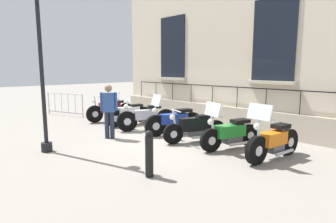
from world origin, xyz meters
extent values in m
plane|color=gray|center=(0.00, 0.00, 0.00)|extent=(60.00, 60.00, 0.00)
cube|color=beige|center=(-2.92, 0.00, 4.20)|extent=(0.60, 10.24, 8.39)
cube|color=#B1A48F|center=(-2.54, 0.00, 0.41)|extent=(0.20, 10.24, 0.81)
cube|color=black|center=(-2.60, 2.25, 3.06)|extent=(0.06, 1.40, 2.55)
cube|color=#BCAE97|center=(-2.52, 2.25, 1.74)|extent=(0.24, 1.60, 0.10)
cube|color=black|center=(-2.60, -2.25, 3.06)|extent=(0.06, 1.40, 2.55)
cube|color=#BCAE97|center=(-2.52, -2.25, 1.74)|extent=(0.24, 1.60, 0.10)
cube|color=black|center=(-2.50, 0.00, 1.53)|extent=(0.03, 8.60, 0.03)
cylinder|color=black|center=(-2.50, -4.30, 1.17)|extent=(0.02, 0.02, 0.72)
cylinder|color=black|center=(-2.50, -3.23, 1.17)|extent=(0.02, 0.02, 0.72)
cylinder|color=black|center=(-2.50, -2.15, 1.17)|extent=(0.02, 0.02, 0.72)
cylinder|color=black|center=(-2.50, -1.08, 1.17)|extent=(0.02, 0.02, 0.72)
cylinder|color=black|center=(-2.50, 0.00, 1.17)|extent=(0.02, 0.02, 0.72)
cylinder|color=black|center=(-2.50, 1.08, 1.17)|extent=(0.02, 0.02, 0.72)
cylinder|color=black|center=(-2.50, 2.15, 1.17)|extent=(0.02, 0.02, 0.72)
cylinder|color=black|center=(-2.50, 3.23, 1.17)|extent=(0.02, 0.02, 0.72)
cylinder|color=black|center=(0.42, -3.65, 0.35)|extent=(0.71, 0.19, 0.70)
cylinder|color=silver|center=(0.42, -3.65, 0.35)|extent=(0.26, 0.15, 0.25)
cylinder|color=black|center=(-0.99, -3.47, 0.35)|extent=(0.71, 0.19, 0.70)
cylinder|color=silver|center=(-0.99, -3.47, 0.35)|extent=(0.26, 0.15, 0.25)
cube|color=maroon|center=(-0.23, -3.57, 0.59)|extent=(0.90, 0.38, 0.39)
cube|color=#4C4C51|center=(-0.33, -3.55, 0.32)|extent=(0.55, 0.28, 0.25)
cube|color=black|center=(-0.58, -3.52, 0.78)|extent=(0.52, 0.30, 0.10)
cylinder|color=silver|center=(0.37, -3.64, 0.71)|extent=(0.17, 0.08, 0.73)
cylinder|color=silver|center=(0.32, -3.63, 1.07)|extent=(0.11, 0.60, 0.04)
sphere|color=white|center=(0.44, -3.65, 0.89)|extent=(0.16, 0.16, 0.16)
cylinder|color=silver|center=(-0.48, -3.38, 0.19)|extent=(0.79, 0.17, 0.08)
cylinder|color=black|center=(0.33, -2.34, 0.33)|extent=(0.67, 0.19, 0.66)
cylinder|color=silver|center=(0.33, -2.34, 0.33)|extent=(0.24, 0.18, 0.23)
cylinder|color=black|center=(-0.97, -2.25, 0.33)|extent=(0.67, 0.19, 0.66)
cylinder|color=silver|center=(-0.97, -2.25, 0.33)|extent=(0.24, 0.18, 0.23)
cube|color=silver|center=(-0.27, -2.30, 0.54)|extent=(0.88, 0.37, 0.34)
cube|color=#4C4C51|center=(-0.37, -2.29, 0.30)|extent=(0.53, 0.28, 0.23)
cube|color=black|center=(-0.62, -2.27, 0.73)|extent=(0.50, 0.31, 0.10)
cylinder|color=silver|center=(0.28, -2.34, 0.68)|extent=(0.16, 0.07, 0.71)
cylinder|color=silver|center=(0.23, -2.33, 1.03)|extent=(0.08, 0.67, 0.04)
sphere|color=white|center=(0.35, -2.34, 0.85)|extent=(0.16, 0.16, 0.16)
cylinder|color=silver|center=(-0.52, -2.11, 0.18)|extent=(0.78, 0.14, 0.08)
cube|color=silver|center=(0.29, -2.34, 1.18)|extent=(0.16, 0.56, 0.36)
cylinder|color=black|center=(0.43, -1.42, 0.36)|extent=(0.71, 0.40, 0.71)
cylinder|color=silver|center=(0.43, -1.42, 0.36)|extent=(0.29, 0.24, 0.25)
cylinder|color=black|center=(-0.90, -0.87, 0.36)|extent=(0.71, 0.40, 0.71)
cylinder|color=silver|center=(-0.90, -0.87, 0.36)|extent=(0.29, 0.24, 0.25)
cube|color=#B2B2BC|center=(-0.19, -1.16, 0.56)|extent=(0.84, 0.55, 0.33)
cube|color=#4C4C51|center=(-0.28, -1.12, 0.32)|extent=(0.52, 0.38, 0.25)
cube|color=black|center=(-0.50, -1.04, 0.82)|extent=(0.50, 0.39, 0.10)
cylinder|color=silver|center=(0.38, -1.40, 0.71)|extent=(0.17, 0.12, 0.71)
cylinder|color=silver|center=(0.33, -1.38, 1.06)|extent=(0.25, 0.54, 0.04)
sphere|color=white|center=(0.45, -1.43, 0.88)|extent=(0.16, 0.16, 0.16)
cylinder|color=silver|center=(-0.37, -0.93, 0.20)|extent=(0.69, 0.35, 0.08)
cylinder|color=black|center=(0.18, -0.21, 0.35)|extent=(0.71, 0.36, 0.70)
cylinder|color=silver|center=(0.18, -0.21, 0.35)|extent=(0.28, 0.23, 0.24)
cylinder|color=black|center=(-1.13, 0.23, 0.35)|extent=(0.71, 0.36, 0.70)
cylinder|color=silver|center=(-1.13, 0.23, 0.35)|extent=(0.28, 0.23, 0.24)
cube|color=#1E389E|center=(-0.43, -0.01, 0.54)|extent=(1.01, 0.62, 0.31)
cube|color=#4C4C51|center=(-0.52, 0.02, 0.31)|extent=(0.63, 0.43, 0.24)
cube|color=black|center=(-0.79, 0.11, 0.78)|extent=(0.60, 0.45, 0.10)
cylinder|color=silver|center=(0.14, -0.19, 0.69)|extent=(0.17, 0.11, 0.69)
cylinder|color=silver|center=(0.09, -0.18, 1.03)|extent=(0.26, 0.71, 0.04)
sphere|color=white|center=(0.20, -0.22, 0.85)|extent=(0.16, 0.16, 0.16)
cylinder|color=silver|center=(-0.64, 0.26, 0.19)|extent=(0.84, 0.35, 0.08)
cube|color=silver|center=(0.15, -0.20, 1.18)|extent=(0.30, 0.61, 0.36)
cylinder|color=black|center=(0.43, 0.85, 0.30)|extent=(0.60, 0.31, 0.60)
cylinder|color=silver|center=(0.43, 0.85, 0.30)|extent=(0.24, 0.19, 0.21)
cylinder|color=black|center=(-0.94, 1.35, 0.30)|extent=(0.60, 0.31, 0.60)
cylinder|color=silver|center=(-0.94, 1.35, 0.30)|extent=(0.24, 0.19, 0.21)
cube|color=black|center=(-0.21, 1.08, 0.54)|extent=(0.92, 0.56, 0.39)
cube|color=#4C4C51|center=(-0.30, 1.11, 0.27)|extent=(0.57, 0.38, 0.21)
cube|color=black|center=(-0.55, 1.20, 0.75)|extent=(0.55, 0.40, 0.10)
cylinder|color=silver|center=(0.38, 0.86, 0.64)|extent=(0.17, 0.11, 0.68)
cylinder|color=silver|center=(0.33, 0.88, 0.97)|extent=(0.24, 0.56, 0.04)
sphere|color=white|center=(0.44, 0.84, 0.79)|extent=(0.16, 0.16, 0.16)
cylinder|color=silver|center=(-0.41, 1.31, 0.17)|extent=(0.77, 0.35, 0.08)
cylinder|color=black|center=(0.26, 2.08, 0.31)|extent=(0.63, 0.29, 0.63)
cylinder|color=silver|center=(0.26, 2.08, 0.31)|extent=(0.25, 0.19, 0.22)
cylinder|color=black|center=(-1.01, 2.47, 0.31)|extent=(0.63, 0.29, 0.63)
cylinder|color=silver|center=(-1.01, 2.47, 0.31)|extent=(0.25, 0.19, 0.22)
cube|color=#1E842D|center=(-0.33, 2.26, 0.51)|extent=(0.94, 0.57, 0.32)
cube|color=#4C4C51|center=(-0.42, 2.29, 0.28)|extent=(0.58, 0.41, 0.22)
cube|color=black|center=(-0.67, 2.36, 0.75)|extent=(0.56, 0.43, 0.10)
cylinder|color=silver|center=(0.21, 2.10, 0.65)|extent=(0.17, 0.10, 0.68)
cylinder|color=silver|center=(0.16, 2.11, 0.99)|extent=(0.25, 0.71, 0.04)
sphere|color=white|center=(0.28, 2.08, 0.81)|extent=(0.16, 0.16, 0.16)
cylinder|color=silver|center=(-0.53, 2.51, 0.17)|extent=(0.78, 0.31, 0.08)
cube|color=silver|center=(0.22, 2.10, 1.14)|extent=(0.29, 0.61, 0.36)
cylinder|color=black|center=(0.29, 3.41, 0.34)|extent=(0.68, 0.22, 0.67)
cylinder|color=silver|center=(0.29, 3.41, 0.34)|extent=(0.25, 0.18, 0.23)
cylinder|color=black|center=(-1.00, 3.58, 0.34)|extent=(0.68, 0.22, 0.67)
cylinder|color=silver|center=(-1.00, 3.58, 0.34)|extent=(0.25, 0.18, 0.23)
cube|color=orange|center=(-0.31, 3.49, 0.53)|extent=(0.79, 0.43, 0.31)
cube|color=#4C4C51|center=(-0.41, 3.50, 0.30)|extent=(0.48, 0.33, 0.23)
cube|color=black|center=(-0.62, 3.53, 0.79)|extent=(0.46, 0.36, 0.10)
cylinder|color=silver|center=(0.24, 3.41, 0.70)|extent=(0.17, 0.08, 0.74)
cylinder|color=silver|center=(0.19, 3.42, 1.07)|extent=(0.13, 0.74, 0.04)
sphere|color=white|center=(0.31, 3.40, 0.89)|extent=(0.16, 0.16, 0.16)
cylinder|color=silver|center=(-0.52, 3.70, 0.18)|extent=(0.68, 0.17, 0.08)
cube|color=silver|center=(0.25, 3.41, 1.22)|extent=(0.20, 0.62, 0.36)
cylinder|color=black|center=(3.35, -0.95, 0.12)|extent=(0.28, 0.28, 0.24)
cylinder|color=black|center=(3.35, -0.95, 2.50)|extent=(0.10, 0.10, 4.99)
cylinder|color=#B7B7BF|center=(0.90, -7.17, 0.53)|extent=(0.05, 0.05, 1.05)
cylinder|color=#B7B7BF|center=(0.22, -5.07, 0.53)|extent=(0.05, 0.05, 1.05)
cylinder|color=#B7B7BF|center=(0.56, -6.12, 1.02)|extent=(0.72, 2.11, 0.04)
cylinder|color=#B7B7BF|center=(0.56, -6.12, 0.15)|extent=(0.72, 2.11, 0.04)
cylinder|color=#B7B7BF|center=(0.77, -6.75, 0.60)|extent=(0.02, 0.02, 0.87)
cylinder|color=#B7B7BF|center=(0.63, -6.33, 0.60)|extent=(0.02, 0.02, 0.87)
cylinder|color=#B7B7BF|center=(0.49, -5.91, 0.60)|extent=(0.02, 0.02, 0.87)
cylinder|color=#B7B7BF|center=(0.36, -5.49, 0.60)|extent=(0.02, 0.02, 0.87)
cylinder|color=black|center=(2.51, 2.27, 0.43)|extent=(0.17, 0.17, 0.85)
sphere|color=black|center=(2.51, 2.27, 0.89)|extent=(0.15, 0.15, 0.15)
cylinder|color=#23283D|center=(1.43, -1.08, 0.42)|extent=(0.14, 0.14, 0.84)
cylinder|color=#23283D|center=(1.31, -0.98, 0.42)|extent=(0.14, 0.14, 0.84)
cube|color=#2D4C8C|center=(1.37, -1.03, 1.14)|extent=(0.42, 0.40, 0.59)
sphere|color=#8C664C|center=(1.37, -1.03, 1.58)|extent=(0.23, 0.23, 0.23)
cylinder|color=#2D4C8C|center=(1.54, -1.17, 1.17)|extent=(0.09, 0.09, 0.56)
cylinder|color=#2D4C8C|center=(1.20, -0.88, 1.17)|extent=(0.09, 0.09, 0.56)
camera|label=1|loc=(6.01, 6.48, 2.19)|focal=30.09mm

